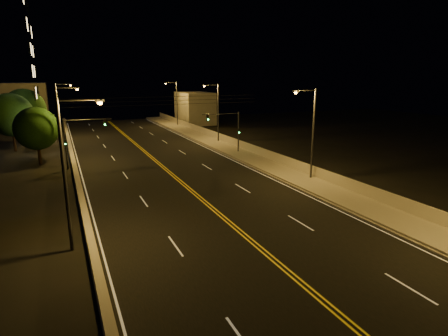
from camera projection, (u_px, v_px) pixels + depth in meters
name	position (u px, v px, depth m)	size (l,w,h in m)	color
ground	(360.00, 333.00, 14.90)	(160.00, 160.00, 0.00)	black
road	(194.00, 193.00, 32.67)	(18.00, 120.00, 0.02)	black
sidewalk	(297.00, 178.00, 36.86)	(3.60, 120.00, 0.30)	gray
curb	(281.00, 181.00, 36.15)	(0.14, 120.00, 0.15)	gray
parapet_wall	(312.00, 170.00, 37.35)	(0.30, 120.00, 1.00)	#A89E8C
jersey_barrier	(82.00, 202.00, 28.97)	(0.45, 120.00, 0.93)	#A89E8C
distant_building_right	(195.00, 108.00, 79.52)	(6.00, 10.00, 6.58)	gray
distant_building_left	(26.00, 104.00, 76.26)	(8.00, 8.00, 8.59)	gray
parapet_rail	(312.00, 165.00, 37.23)	(0.06, 0.06, 120.00)	black
lane_markings	(194.00, 193.00, 32.60)	(17.32, 116.00, 0.00)	silver
streetlight_1	(311.00, 129.00, 35.26)	(2.55, 0.28, 8.83)	#2D2D33
streetlight_2	(216.00, 109.00, 55.86)	(2.55, 0.28, 8.83)	#2D2D33
streetlight_3	(176.00, 101.00, 74.72)	(2.55, 0.28, 8.83)	#2D2D33
streetlight_4	(69.00, 165.00, 20.88)	(2.55, 0.28, 8.83)	#2D2D33
streetlight_5	(62.00, 121.00, 41.59)	(2.55, 0.28, 8.83)	#2D2D33
streetlight_6	(60.00, 107.00, 58.99)	(2.55, 0.28, 8.83)	#2D2D33
traffic_signal_right	(231.00, 127.00, 47.96)	(5.11, 0.31, 5.49)	#2D2D33
traffic_signal_left	(75.00, 137.00, 40.65)	(5.11, 0.31, 5.49)	#2D2D33
overhead_wires	(163.00, 101.00, 39.34)	(22.00, 0.03, 0.83)	black
tree_0	(36.00, 129.00, 42.30)	(4.86, 4.86, 6.59)	black
tree_1	(11.00, 115.00, 49.68)	(5.74, 5.74, 7.78)	black
tree_2	(25.00, 109.00, 55.86)	(6.01, 6.01, 8.14)	black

